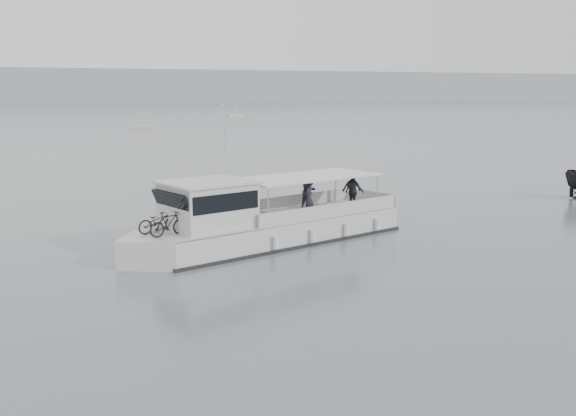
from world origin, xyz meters
name	(u,v)px	position (x,y,z in m)	size (l,w,h in m)	color
ground	(169,254)	(0.00, 0.00, 0.00)	(1400.00, 1400.00, 0.00)	#505A5E
headland	(81,87)	(0.00, 560.00, 14.00)	(1400.00, 90.00, 28.00)	#939EA8
tour_boat	(256,224)	(4.10, 0.42, 1.02)	(14.50, 8.16, 6.23)	silver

